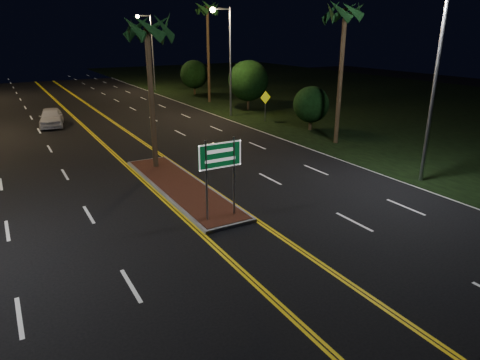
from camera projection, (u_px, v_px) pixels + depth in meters
ground at (258, 249)px, 14.87m from camera, size 120.00×120.00×0.00m
grass_right at (362, 96)px, 49.44m from camera, size 40.00×110.00×0.01m
median_island at (181, 187)px, 20.56m from camera, size 2.25×10.25×0.17m
highway_sign at (220, 163)px, 16.36m from camera, size 1.80×0.08×3.20m
streetlight_right_near at (432, 66)px, 19.63m from camera, size 1.91×0.44×9.00m
streetlight_right_mid at (226, 50)px, 35.98m from camera, size 1.91×0.44×9.00m
streetlight_right_far at (149, 44)px, 52.34m from camera, size 1.91×0.44×9.00m
palm_median at (147, 29)px, 21.04m from camera, size 2.40×2.40×8.30m
palm_right_near at (345, 13)px, 26.22m from camera, size 2.40×2.40×9.30m
palm_right_far at (207, 10)px, 42.40m from camera, size 2.40×2.40×10.30m
shrub_near at (311, 104)px, 32.03m from camera, size 2.70×2.70×3.30m
shrub_mid at (248, 81)px, 40.18m from camera, size 3.78×3.78×4.62m
shrub_far at (194, 74)px, 50.03m from camera, size 3.24×3.24×3.96m
car_near at (51, 116)px, 33.72m from camera, size 2.93×5.28×1.66m
warning_sign at (265, 102)px, 35.34m from camera, size 1.04×0.14×2.50m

